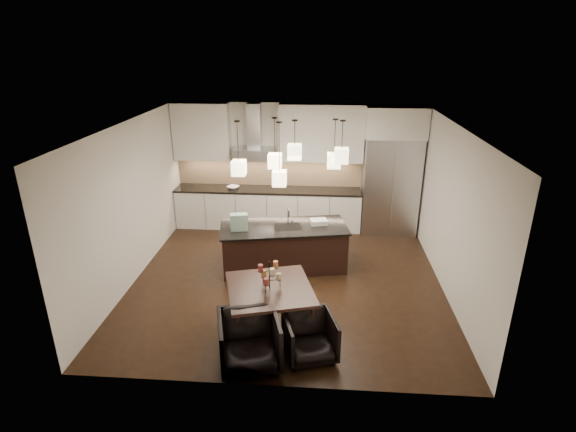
# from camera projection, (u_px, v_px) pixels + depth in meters

# --- Properties ---
(floor) EXTENTS (5.50, 5.50, 0.02)m
(floor) POSITION_uv_depth(u_px,v_px,m) (287.00, 279.00, 8.23)
(floor) COLOR black
(floor) RESTS_ON ground
(ceiling) EXTENTS (5.50, 5.50, 0.02)m
(ceiling) POSITION_uv_depth(u_px,v_px,m) (287.00, 124.00, 7.20)
(ceiling) COLOR white
(ceiling) RESTS_ON wall_back
(wall_back) EXTENTS (5.50, 0.02, 2.80)m
(wall_back) POSITION_uv_depth(u_px,v_px,m) (296.00, 165.00, 10.27)
(wall_back) COLOR silver
(wall_back) RESTS_ON ground
(wall_front) EXTENTS (5.50, 0.02, 2.80)m
(wall_front) POSITION_uv_depth(u_px,v_px,m) (269.00, 290.00, 5.15)
(wall_front) COLOR silver
(wall_front) RESTS_ON ground
(wall_left) EXTENTS (0.02, 5.50, 2.80)m
(wall_left) POSITION_uv_depth(u_px,v_px,m) (131.00, 203.00, 7.90)
(wall_left) COLOR silver
(wall_left) RESTS_ON ground
(wall_right) EXTENTS (0.02, 5.50, 2.80)m
(wall_right) POSITION_uv_depth(u_px,v_px,m) (451.00, 211.00, 7.52)
(wall_right) COLOR silver
(wall_right) RESTS_ON ground
(refrigerator) EXTENTS (1.20, 0.72, 2.15)m
(refrigerator) POSITION_uv_depth(u_px,v_px,m) (390.00, 186.00, 9.90)
(refrigerator) COLOR #B7B7BA
(refrigerator) RESTS_ON floor
(fridge_panel) EXTENTS (1.26, 0.72, 0.65)m
(fridge_panel) POSITION_uv_depth(u_px,v_px,m) (396.00, 122.00, 9.38)
(fridge_panel) COLOR silver
(fridge_panel) RESTS_ON refrigerator
(lower_cabinets) EXTENTS (4.21, 0.62, 0.88)m
(lower_cabinets) POSITION_uv_depth(u_px,v_px,m) (268.00, 209.00, 10.36)
(lower_cabinets) COLOR silver
(lower_cabinets) RESTS_ON floor
(countertop) EXTENTS (4.21, 0.66, 0.04)m
(countertop) POSITION_uv_depth(u_px,v_px,m) (268.00, 190.00, 10.19)
(countertop) COLOR black
(countertop) RESTS_ON lower_cabinets
(backsplash) EXTENTS (4.21, 0.02, 0.63)m
(backsplash) POSITION_uv_depth(u_px,v_px,m) (269.00, 172.00, 10.35)
(backsplash) COLOR #D7AF83
(backsplash) RESTS_ON countertop
(upper_cab_left) EXTENTS (1.25, 0.35, 1.25)m
(upper_cab_left) POSITION_uv_depth(u_px,v_px,m) (202.00, 132.00, 9.96)
(upper_cab_left) COLOR silver
(upper_cab_left) RESTS_ON wall_back
(upper_cab_right) EXTENTS (1.85, 0.35, 1.25)m
(upper_cab_right) POSITION_uv_depth(u_px,v_px,m) (321.00, 133.00, 9.77)
(upper_cab_right) COLOR silver
(upper_cab_right) RESTS_ON wall_back
(hood_canopy) EXTENTS (0.90, 0.52, 0.24)m
(hood_canopy) POSITION_uv_depth(u_px,v_px,m) (254.00, 154.00, 9.96)
(hood_canopy) COLOR #B7B7BA
(hood_canopy) RESTS_ON wall_back
(hood_chimney) EXTENTS (0.30, 0.28, 0.96)m
(hood_chimney) POSITION_uv_depth(u_px,v_px,m) (254.00, 126.00, 9.84)
(hood_chimney) COLOR #B7B7BA
(hood_chimney) RESTS_ON hood_canopy
(fruit_bowl) EXTENTS (0.33, 0.33, 0.06)m
(fruit_bowl) POSITION_uv_depth(u_px,v_px,m) (233.00, 187.00, 10.18)
(fruit_bowl) COLOR silver
(fruit_bowl) RESTS_ON countertop
(island_body) EXTENTS (2.40, 1.32, 0.80)m
(island_body) POSITION_uv_depth(u_px,v_px,m) (284.00, 248.00, 8.50)
(island_body) COLOR black
(island_body) RESTS_ON floor
(island_top) EXTENTS (2.49, 1.41, 0.04)m
(island_top) POSITION_uv_depth(u_px,v_px,m) (284.00, 227.00, 8.35)
(island_top) COLOR black
(island_top) RESTS_ON island_body
(faucet) EXTENTS (0.13, 0.23, 0.35)m
(faucet) POSITION_uv_depth(u_px,v_px,m) (288.00, 216.00, 8.38)
(faucet) COLOR silver
(faucet) RESTS_ON island_top
(tote_bag) EXTENTS (0.33, 0.22, 0.31)m
(tote_bag) POSITION_uv_depth(u_px,v_px,m) (239.00, 222.00, 8.14)
(tote_bag) COLOR #1A5D46
(tote_bag) RESTS_ON island_top
(food_container) EXTENTS (0.34, 0.27, 0.09)m
(food_container) POSITION_uv_depth(u_px,v_px,m) (319.00, 222.00, 8.44)
(food_container) COLOR silver
(food_container) RESTS_ON island_top
(dining_table) EXTENTS (1.48, 1.48, 0.72)m
(dining_table) POSITION_uv_depth(u_px,v_px,m) (270.00, 309.00, 6.65)
(dining_table) COLOR black
(dining_table) RESTS_ON floor
(candelabra) EXTENTS (0.43, 0.43, 0.42)m
(candelabra) POSITION_uv_depth(u_px,v_px,m) (269.00, 275.00, 6.44)
(candelabra) COLOR black
(candelabra) RESTS_ON dining_table
(candle_a) EXTENTS (0.09, 0.09, 0.10)m
(candle_a) POSITION_uv_depth(u_px,v_px,m) (279.00, 276.00, 6.48)
(candle_a) COLOR beige
(candle_a) RESTS_ON candelabra
(candle_b) EXTENTS (0.09, 0.09, 0.10)m
(candle_b) POSITION_uv_depth(u_px,v_px,m) (264.00, 274.00, 6.55)
(candle_b) COLOR #C5713C
(candle_b) RESTS_ON candelabra
(candle_c) EXTENTS (0.09, 0.09, 0.10)m
(candle_c) POSITION_uv_depth(u_px,v_px,m) (266.00, 282.00, 6.34)
(candle_c) COLOR maroon
(candle_c) RESTS_ON candelabra
(candle_d) EXTENTS (0.09, 0.09, 0.10)m
(candle_d) POSITION_uv_depth(u_px,v_px,m) (276.00, 264.00, 6.50)
(candle_d) COLOR #C5713C
(candle_d) RESTS_ON candelabra
(candle_e) EXTENTS (0.09, 0.09, 0.10)m
(candle_e) POSITION_uv_depth(u_px,v_px,m) (261.00, 268.00, 6.40)
(candle_e) COLOR maroon
(candle_e) RESTS_ON candelabra
(candle_f) EXTENTS (0.09, 0.09, 0.10)m
(candle_f) POSITION_uv_depth(u_px,v_px,m) (272.00, 272.00, 6.29)
(candle_f) COLOR beige
(candle_f) RESTS_ON candelabra
(armchair_left) EXTENTS (0.97, 0.99, 0.74)m
(armchair_left) POSITION_uv_depth(u_px,v_px,m) (249.00, 341.00, 5.92)
(armchair_left) COLOR black
(armchair_left) RESTS_ON floor
(armchair_right) EXTENTS (0.83, 0.84, 0.62)m
(armchair_right) POSITION_uv_depth(u_px,v_px,m) (310.00, 337.00, 6.09)
(armchair_right) COLOR black
(armchair_right) RESTS_ON floor
(pendant_a) EXTENTS (0.24, 0.24, 0.26)m
(pendant_a) POSITION_uv_depth(u_px,v_px,m) (239.00, 168.00, 7.88)
(pendant_a) COLOR beige
(pendant_a) RESTS_ON ceiling
(pendant_b) EXTENTS (0.24, 0.24, 0.26)m
(pendant_b) POSITION_uv_depth(u_px,v_px,m) (275.00, 161.00, 8.21)
(pendant_b) COLOR beige
(pendant_b) RESTS_ON ceiling
(pendant_c) EXTENTS (0.24, 0.24, 0.26)m
(pendant_c) POSITION_uv_depth(u_px,v_px,m) (295.00, 152.00, 7.87)
(pendant_c) COLOR beige
(pendant_c) RESTS_ON ceiling
(pendant_d) EXTENTS (0.24, 0.24, 0.26)m
(pendant_d) POSITION_uv_depth(u_px,v_px,m) (334.00, 161.00, 8.04)
(pendant_d) COLOR beige
(pendant_d) RESTS_ON ceiling
(pendant_e) EXTENTS (0.24, 0.24, 0.26)m
(pendant_e) POSITION_uv_depth(u_px,v_px,m) (341.00, 156.00, 7.87)
(pendant_e) COLOR beige
(pendant_e) RESTS_ON ceiling
(pendant_f) EXTENTS (0.24, 0.24, 0.26)m
(pendant_f) POSITION_uv_depth(u_px,v_px,m) (279.00, 178.00, 7.86)
(pendant_f) COLOR beige
(pendant_f) RESTS_ON ceiling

